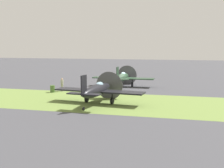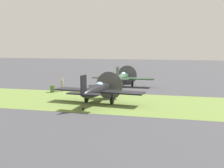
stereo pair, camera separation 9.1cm
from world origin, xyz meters
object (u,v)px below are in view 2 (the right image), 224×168
ground_crew_chief (62,84)px  fuel_drum (53,89)px  airplane_lead (123,77)px  airplane_wingman (98,90)px

ground_crew_chief → fuel_drum: size_ratio=1.92×
airplane_lead → ground_crew_chief: airplane_lead is taller
airplane_lead → airplane_wingman: size_ratio=0.94×
airplane_lead → airplane_wingman: 12.53m
airplane_wingman → airplane_lead: bearing=96.6°
fuel_drum → airplane_lead: bearing=42.8°
ground_crew_chief → airplane_lead: bearing=-70.4°
ground_crew_chief → airplane_wingman: bearing=-155.3°
airplane_lead → fuel_drum: 10.47m
airplane_lead → fuel_drum: (-7.65, -7.08, -0.91)m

